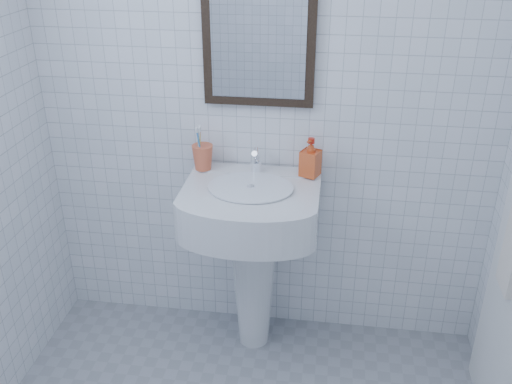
# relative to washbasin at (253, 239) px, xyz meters

# --- Properties ---
(wall_back) EXTENTS (2.20, 0.02, 2.50)m
(wall_back) POSITION_rel_washbasin_xyz_m (0.03, 0.21, 0.62)
(wall_back) COLOR white
(wall_back) RESTS_ON ground
(washbasin) EXTENTS (0.61, 0.45, 0.94)m
(washbasin) POSITION_rel_washbasin_xyz_m (0.00, 0.00, 0.00)
(washbasin) COLOR silver
(washbasin) RESTS_ON ground
(faucet) EXTENTS (0.05, 0.11, 0.13)m
(faucet) POSITION_rel_washbasin_xyz_m (0.00, 0.11, 0.35)
(faucet) COLOR white
(faucet) RESTS_ON washbasin
(toothbrush_cup) EXTENTS (0.13, 0.13, 0.12)m
(toothbrush_cup) POSITION_rel_washbasin_xyz_m (-0.26, 0.11, 0.36)
(toothbrush_cup) COLOR #DA5E3B
(toothbrush_cup) RESTS_ON washbasin
(soap_dispenser) EXTENTS (0.11, 0.11, 0.18)m
(soap_dispenser) POSITION_rel_washbasin_xyz_m (0.25, 0.11, 0.39)
(soap_dispenser) COLOR red
(soap_dispenser) RESTS_ON washbasin
(wall_mirror) EXTENTS (0.50, 0.04, 0.62)m
(wall_mirror) POSITION_rel_washbasin_xyz_m (0.00, 0.19, 0.92)
(wall_mirror) COLOR black
(wall_mirror) RESTS_ON wall_back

